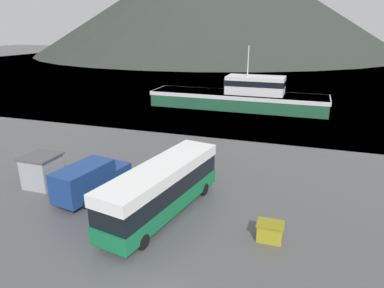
{
  "coord_description": "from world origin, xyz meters",
  "views": [
    {
      "loc": [
        5.93,
        -10.63,
        11.35
      ],
      "look_at": [
        -2.78,
        15.61,
        2.0
      ],
      "focal_mm": 32.0,
      "sensor_mm": 36.0,
      "label": 1
    }
  ],
  "objects": [
    {
      "name": "dock_kiosk",
      "position": [
        -12.22,
        8.31,
        1.23
      ],
      "size": [
        2.42,
        2.48,
        2.43
      ],
      "color": "#93999E",
      "rests_on": "ground"
    },
    {
      "name": "fishing_boat",
      "position": [
        -3.03,
        39.43,
        1.81
      ],
      "size": [
        26.03,
        6.13,
        9.08
      ],
      "rotation": [
        0.0,
        0.0,
        1.56
      ],
      "color": "#1E5138",
      "rests_on": "water_surface"
    },
    {
      "name": "delivery_van",
      "position": [
        -7.85,
        8.03,
        1.29
      ],
      "size": [
        3.03,
        6.39,
        2.44
      ],
      "rotation": [
        0.0,
        0.0,
        -0.16
      ],
      "color": "navy",
      "rests_on": "ground"
    },
    {
      "name": "water_surface",
      "position": [
        0.0,
        143.93,
        0.0
      ],
      "size": [
        240.0,
        240.0,
        0.0
      ],
      "primitive_type": "plane",
      "color": "slate",
      "rests_on": "ground"
    },
    {
      "name": "tour_bus",
      "position": [
        -1.99,
        7.3,
        1.89
      ],
      "size": [
        4.37,
        10.69,
        3.37
      ],
      "rotation": [
        0.0,
        0.0,
        -0.18
      ],
      "color": "#146B3D",
      "rests_on": "ground"
    },
    {
      "name": "storage_bin",
      "position": [
        4.86,
        6.51,
        0.55
      ],
      "size": [
        1.5,
        1.08,
        1.08
      ],
      "color": "olive",
      "rests_on": "ground"
    }
  ]
}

